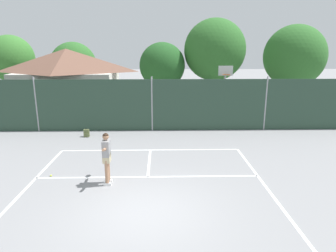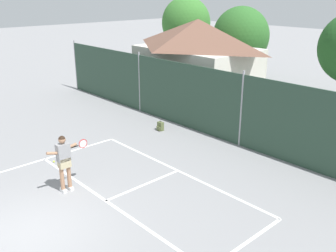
{
  "view_description": "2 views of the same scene",
  "coord_description": "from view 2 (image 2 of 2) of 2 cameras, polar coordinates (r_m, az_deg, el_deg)",
  "views": [
    {
      "loc": [
        0.5,
        -7.87,
        4.64
      ],
      "look_at": [
        0.79,
        4.04,
        1.54
      ],
      "focal_mm": 32.26,
      "sensor_mm": 36.0,
      "label": 1
    },
    {
      "loc": [
        8.66,
        -2.92,
        5.97
      ],
      "look_at": [
        -1.43,
        6.34,
        1.09
      ],
      "focal_mm": 40.6,
      "sensor_mm": 36.0,
      "label": 2
    }
  ],
  "objects": [
    {
      "name": "tennis_player",
      "position": [
        12.16,
        -15.33,
        -4.71
      ],
      "size": [
        0.26,
        1.44,
        1.85
      ],
      "color": "silver",
      "rests_on": "ground"
    },
    {
      "name": "clubhouse_building",
      "position": [
        21.27,
        4.4,
        9.78
      ],
      "size": [
        6.66,
        4.63,
        4.58
      ],
      "color": "silver",
      "rests_on": "ground"
    },
    {
      "name": "backpack_olive",
      "position": [
        17.18,
        -1.16,
        -0.06
      ],
      "size": [
        0.29,
        0.25,
        0.46
      ],
      "color": "#566038",
      "rests_on": "ground"
    },
    {
      "name": "court_markings",
      "position": [
        11.11,
        -17.42,
        -13.92
      ],
      "size": [
        8.3,
        11.1,
        0.01
      ],
      "color": "white",
      "rests_on": "ground"
    },
    {
      "name": "ground_plane",
      "position": [
        10.92,
        -20.56,
        -14.98
      ],
      "size": [
        120.0,
        120.0,
        0.0
      ],
      "primitive_type": "plane",
      "color": "gray"
    },
    {
      "name": "tennis_ball",
      "position": [
        14.7,
        -16.75,
        -5.12
      ],
      "size": [
        0.07,
        0.07,
        0.07
      ],
      "primitive_type": "sphere",
      "color": "#CCE033",
      "rests_on": "ground"
    },
    {
      "name": "chainlink_fence",
      "position": [
        15.41,
        10.96,
        2.25
      ],
      "size": [
        26.09,
        0.09,
        3.09
      ],
      "color": "#284233",
      "rests_on": "ground"
    }
  ]
}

